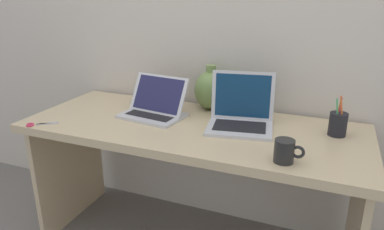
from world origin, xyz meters
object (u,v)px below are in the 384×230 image
object	(u,v)px
coffee_mug	(285,151)
scissors	(36,124)
green_vase	(211,90)
laptop_left	(155,106)
laptop_right	(241,112)
pen_cup	(338,124)

from	to	relation	value
coffee_mug	scissors	world-z (taller)	coffee_mug
coffee_mug	scissors	bearing A→B (deg)	-177.63
green_vase	laptop_left	bearing A→B (deg)	-136.15
laptop_left	scissors	size ratio (longest dim) A/B	2.58
green_vase	coffee_mug	xyz separation A→B (m)	(0.48, -0.51, -0.06)
laptop_right	scissors	xyz separation A→B (m)	(-0.93, -0.36, -0.06)
laptop_left	green_vase	distance (m)	0.32
scissors	laptop_left	bearing A→B (deg)	35.52
green_vase	pen_cup	bearing A→B (deg)	-12.98
laptop_right	green_vase	bearing A→B (deg)	138.74
coffee_mug	pen_cup	distance (m)	0.40
laptop_right	laptop_left	bearing A→B (deg)	-177.04
laptop_right	coffee_mug	xyz separation A→B (m)	(0.25, -0.31, -0.02)
laptop_right	coffee_mug	world-z (taller)	laptop_right
laptop_left	pen_cup	distance (m)	0.89
green_vase	coffee_mug	size ratio (longest dim) A/B	2.10
laptop_left	pen_cup	world-z (taller)	laptop_left
laptop_left	laptop_right	distance (m)	0.45
green_vase	scissors	world-z (taller)	green_vase
pen_cup	scissors	world-z (taller)	pen_cup
laptop_left	laptop_right	world-z (taller)	laptop_right
pen_cup	scissors	xyz separation A→B (m)	(-1.36, -0.41, -0.05)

